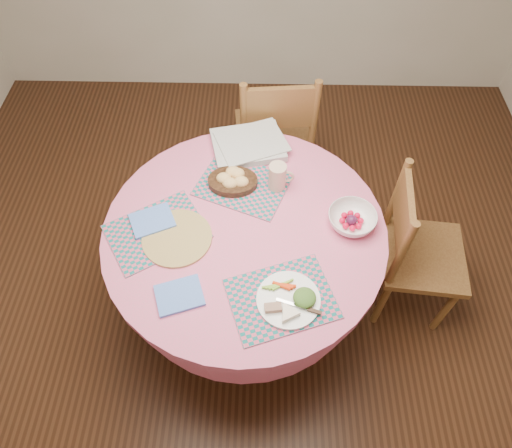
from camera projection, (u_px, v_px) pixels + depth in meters
The scene contains 16 objects.
ground at pixel (247, 304), 2.59m from camera, with size 4.00×4.00×0.00m, color #331C0F.
room_envelope at pixel (237, 16), 1.20m from camera, with size 4.01×4.01×2.71m.
dining_table at pixel (245, 252), 2.14m from camera, with size 1.24×1.24×0.75m.
chair_right at pixel (415, 250), 2.24m from camera, with size 0.44×0.46×0.91m.
chair_back at pixel (275, 135), 2.67m from camera, with size 0.49×0.47×0.98m.
placemat_front at pixel (281, 298), 1.78m from camera, with size 0.40×0.30×0.01m, color #126769.
placemat_left at pixel (157, 231), 1.97m from camera, with size 0.40×0.30×0.01m, color #126769.
placemat_back at pixel (243, 185), 2.12m from camera, with size 0.40×0.30×0.01m, color #126769.
wicker_trivet at pixel (177, 238), 1.95m from camera, with size 0.30×0.30×0.01m, color olive.
napkin_near at pixel (179, 295), 1.78m from camera, with size 0.18×0.14×0.01m, color #557FDB.
napkin_far at pixel (152, 221), 1.99m from camera, with size 0.18×0.14×0.01m, color #557FDB.
dinner_plate at pixel (291, 300), 1.75m from camera, with size 0.25×0.25×0.05m.
bread_bowl at pixel (233, 180), 2.10m from camera, with size 0.23×0.23×0.08m.
latte_mug at pixel (278, 177), 2.06m from camera, with size 0.12×0.08×0.13m.
fruit_bowl at pixel (352, 219), 1.97m from camera, with size 0.24×0.24×0.07m.
newspaper_stack at pixel (249, 144), 2.25m from camera, with size 0.41×0.35×0.04m.
Camera 1 is at (0.07, -1.15, 2.37)m, focal length 32.00 mm.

